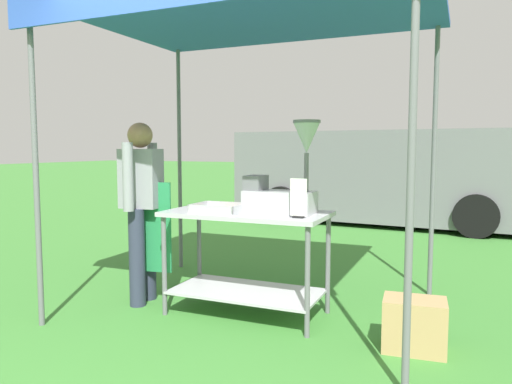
{
  "coord_description": "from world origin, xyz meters",
  "views": [
    {
      "loc": [
        1.43,
        -2.49,
        1.39
      ],
      "look_at": [
        -0.21,
        1.33,
        1.01
      ],
      "focal_mm": 34.09,
      "sensor_mm": 36.0,
      "label": 1
    }
  ],
  "objects_px": {
    "donut_cart": "(246,241)",
    "donut_tray": "(219,210)",
    "donut_fryer": "(284,184)",
    "van_grey": "(383,175)",
    "supply_crate": "(414,325)",
    "vendor": "(142,203)",
    "menu_sign": "(298,201)",
    "stall_canopy": "(251,18)"
  },
  "relations": [
    {
      "from": "supply_crate",
      "to": "vendor",
      "type": "bearing_deg",
      "value": 176.6
    },
    {
      "from": "donut_fryer",
      "to": "van_grey",
      "type": "xyz_separation_m",
      "value": [
        -0.08,
        5.62,
        -0.22
      ]
    },
    {
      "from": "donut_tray",
      "to": "donut_fryer",
      "type": "bearing_deg",
      "value": 16.78
    },
    {
      "from": "donut_cart",
      "to": "vendor",
      "type": "distance_m",
      "value": 1.02
    },
    {
      "from": "stall_canopy",
      "to": "vendor",
      "type": "relative_size",
      "value": 1.83
    },
    {
      "from": "supply_crate",
      "to": "donut_cart",
      "type": "bearing_deg",
      "value": 170.73
    },
    {
      "from": "vendor",
      "to": "van_grey",
      "type": "bearing_deg",
      "value": 77.94
    },
    {
      "from": "donut_fryer",
      "to": "stall_canopy",
      "type": "bearing_deg",
      "value": 166.51
    },
    {
      "from": "stall_canopy",
      "to": "menu_sign",
      "type": "distance_m",
      "value": 1.56
    },
    {
      "from": "menu_sign",
      "to": "stall_canopy",
      "type": "bearing_deg",
      "value": 151.43
    },
    {
      "from": "donut_cart",
      "to": "van_grey",
      "type": "distance_m",
      "value": 5.65
    },
    {
      "from": "stall_canopy",
      "to": "donut_cart",
      "type": "bearing_deg",
      "value": -90.0
    },
    {
      "from": "vendor",
      "to": "van_grey",
      "type": "height_order",
      "value": "van_grey"
    },
    {
      "from": "donut_tray",
      "to": "vendor",
      "type": "bearing_deg",
      "value": 176.46
    },
    {
      "from": "donut_cart",
      "to": "supply_crate",
      "type": "xyz_separation_m",
      "value": [
        1.36,
        -0.22,
        -0.44
      ]
    },
    {
      "from": "donut_tray",
      "to": "vendor",
      "type": "distance_m",
      "value": 0.8
    },
    {
      "from": "stall_canopy",
      "to": "supply_crate",
      "type": "height_order",
      "value": "stall_canopy"
    },
    {
      "from": "menu_sign",
      "to": "vendor",
      "type": "bearing_deg",
      "value": 176.35
    },
    {
      "from": "stall_canopy",
      "to": "menu_sign",
      "type": "height_order",
      "value": "stall_canopy"
    },
    {
      "from": "stall_canopy",
      "to": "donut_fryer",
      "type": "xyz_separation_m",
      "value": [
        0.32,
        -0.08,
        -1.34
      ]
    },
    {
      "from": "stall_canopy",
      "to": "donut_fryer",
      "type": "height_order",
      "value": "stall_canopy"
    },
    {
      "from": "vendor",
      "to": "supply_crate",
      "type": "relative_size",
      "value": 3.66
    },
    {
      "from": "donut_tray",
      "to": "vendor",
      "type": "xyz_separation_m",
      "value": [
        -0.79,
        0.05,
        0.02
      ]
    },
    {
      "from": "donut_tray",
      "to": "donut_fryer",
      "type": "xyz_separation_m",
      "value": [
        0.51,
        0.15,
        0.21
      ]
    },
    {
      "from": "stall_canopy",
      "to": "menu_sign",
      "type": "xyz_separation_m",
      "value": [
        0.51,
        -0.28,
        -1.44
      ]
    },
    {
      "from": "donut_tray",
      "to": "van_grey",
      "type": "height_order",
      "value": "van_grey"
    },
    {
      "from": "donut_tray",
      "to": "van_grey",
      "type": "distance_m",
      "value": 5.78
    },
    {
      "from": "van_grey",
      "to": "supply_crate",
      "type": "bearing_deg",
      "value": -79.18
    },
    {
      "from": "donut_fryer",
      "to": "van_grey",
      "type": "height_order",
      "value": "van_grey"
    },
    {
      "from": "vendor",
      "to": "stall_canopy",
      "type": "bearing_deg",
      "value": 10.52
    },
    {
      "from": "supply_crate",
      "to": "van_grey",
      "type": "distance_m",
      "value": 6.01
    },
    {
      "from": "donut_cart",
      "to": "donut_tray",
      "type": "height_order",
      "value": "donut_tray"
    },
    {
      "from": "donut_cart",
      "to": "donut_tray",
      "type": "relative_size",
      "value": 3.31
    },
    {
      "from": "menu_sign",
      "to": "supply_crate",
      "type": "distance_m",
      "value": 1.18
    },
    {
      "from": "donut_cart",
      "to": "donut_fryer",
      "type": "bearing_deg",
      "value": 3.69
    },
    {
      "from": "stall_canopy",
      "to": "van_grey",
      "type": "bearing_deg",
      "value": 87.49
    },
    {
      "from": "donut_cart",
      "to": "donut_tray",
      "type": "xyz_separation_m",
      "value": [
        -0.18,
        -0.13,
        0.27
      ]
    },
    {
      "from": "menu_sign",
      "to": "van_grey",
      "type": "bearing_deg",
      "value": 92.61
    },
    {
      "from": "donut_fryer",
      "to": "vendor",
      "type": "distance_m",
      "value": 1.32
    },
    {
      "from": "donut_tray",
      "to": "menu_sign",
      "type": "relative_size",
      "value": 1.36
    },
    {
      "from": "donut_cart",
      "to": "vendor",
      "type": "height_order",
      "value": "vendor"
    },
    {
      "from": "stall_canopy",
      "to": "menu_sign",
      "type": "bearing_deg",
      "value": -28.57
    }
  ]
}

